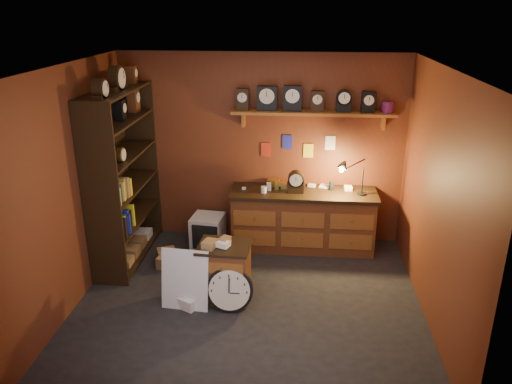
% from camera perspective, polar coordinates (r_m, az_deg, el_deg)
% --- Properties ---
extents(floor, '(4.00, 4.00, 0.00)m').
position_cam_1_polar(floor, '(6.04, -0.78, -12.31)').
color(floor, black).
rests_on(floor, ground).
extents(room_shell, '(4.02, 3.62, 2.71)m').
position_cam_1_polar(room_shell, '(5.40, -0.27, 3.80)').
color(room_shell, brown).
rests_on(room_shell, ground).
extents(shelving_unit, '(0.47, 1.60, 2.58)m').
position_cam_1_polar(shelving_unit, '(6.77, -15.23, 2.43)').
color(shelving_unit, black).
rests_on(shelving_unit, ground).
extents(workbench, '(2.04, 0.66, 1.36)m').
position_cam_1_polar(workbench, '(7.10, 5.37, -2.79)').
color(workbench, brown).
rests_on(workbench, ground).
extents(low_cabinet, '(0.62, 0.53, 0.77)m').
position_cam_1_polar(low_cabinet, '(5.93, -3.60, -8.78)').
color(low_cabinet, brown).
rests_on(low_cabinet, ground).
extents(big_round_clock, '(0.54, 0.17, 0.54)m').
position_cam_1_polar(big_round_clock, '(5.76, -3.03, -11.08)').
color(big_round_clock, black).
rests_on(big_round_clock, ground).
extents(white_panel, '(0.56, 0.20, 0.72)m').
position_cam_1_polar(white_panel, '(6.00, -7.96, -12.83)').
color(white_panel, silver).
rests_on(white_panel, ground).
extents(mini_fridge, '(0.48, 0.50, 0.45)m').
position_cam_1_polar(mini_fridge, '(7.24, -5.53, -4.45)').
color(mini_fridge, silver).
rests_on(mini_fridge, ground).
extents(floor_box_a, '(0.30, 0.26, 0.16)m').
position_cam_1_polar(floor_box_a, '(6.79, -9.99, -7.87)').
color(floor_box_a, '#9A7143').
rests_on(floor_box_a, ground).
extents(floor_box_b, '(0.32, 0.33, 0.13)m').
position_cam_1_polar(floor_box_b, '(5.97, -7.47, -12.20)').
color(floor_box_b, white).
rests_on(floor_box_b, ground).
extents(floor_box_c, '(0.30, 0.28, 0.18)m').
position_cam_1_polar(floor_box_c, '(6.94, -10.17, -7.13)').
color(floor_box_c, '#9A7143').
rests_on(floor_box_c, ground).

